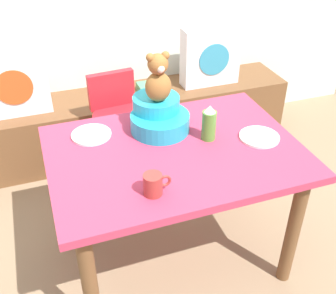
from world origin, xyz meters
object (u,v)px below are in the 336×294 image
object	(u,v)px
highchair	(119,119)
infant_seat_teal	(159,116)
dining_table	(175,168)
coffee_mug	(153,184)
dinner_plate_near	(91,135)
dinner_plate_far	(259,137)
pillow_floral_left	(13,83)
book_stack	(151,87)
ketchup_bottle	(209,123)
pillow_floral_right	(210,56)
teddy_bear	(158,79)

from	to	relation	value
highchair	infant_seat_teal	distance (m)	0.61
dining_table	coffee_mug	xyz separation A→B (m)	(-0.19, -0.27, 0.16)
dinner_plate_near	dinner_plate_far	world-z (taller)	same
pillow_floral_left	book_stack	size ratio (longest dim) A/B	2.20
infant_seat_teal	ketchup_bottle	world-z (taller)	ketchup_bottle
infant_seat_teal	pillow_floral_right	bearing A→B (deg)	52.75
book_stack	teddy_bear	bearing A→B (deg)	-104.89
teddy_bear	pillow_floral_right	bearing A→B (deg)	52.77
dining_table	highchair	xyz separation A→B (m)	(-0.11, 0.74, -0.11)
book_stack	teddy_bear	xyz separation A→B (m)	(-0.26, -0.97, 0.53)
teddy_bear	infant_seat_teal	bearing A→B (deg)	90.00
dining_table	coffee_mug	world-z (taller)	coffee_mug
pillow_floral_right	dinner_plate_far	xyz separation A→B (m)	(-0.28, -1.20, 0.07)
dining_table	ketchup_bottle	xyz separation A→B (m)	(0.19, 0.04, 0.20)
dining_table	dinner_plate_near	world-z (taller)	dinner_plate_near
book_stack	dinner_plate_near	distance (m)	1.13
ketchup_bottle	coffee_mug	size ratio (longest dim) A/B	1.54
infant_seat_teal	ketchup_bottle	distance (m)	0.27
dinner_plate_near	pillow_floral_right	bearing A→B (deg)	40.38
coffee_mug	dinner_plate_far	world-z (taller)	coffee_mug
pillow_floral_left	coffee_mug	bearing A→B (deg)	-70.20
dining_table	coffee_mug	size ratio (longest dim) A/B	10.02
book_stack	dining_table	size ratio (longest dim) A/B	0.17
ketchup_bottle	dinner_plate_near	bearing A→B (deg)	158.21
highchair	dinner_plate_near	size ratio (longest dim) A/B	3.95
pillow_floral_left	infant_seat_teal	bearing A→B (deg)	-53.65
dining_table	pillow_floral_right	bearing A→B (deg)	58.52
highchair	teddy_bear	bearing A→B (deg)	-79.73
ketchup_bottle	infant_seat_teal	bearing A→B (deg)	138.88
book_stack	pillow_floral_left	bearing A→B (deg)	-178.74
ketchup_bottle	highchair	bearing A→B (deg)	112.78
ketchup_bottle	coffee_mug	distance (m)	0.49
pillow_floral_left	highchair	bearing A→B (deg)	-34.69
book_stack	dining_table	world-z (taller)	dining_table
infant_seat_teal	dinner_plate_near	world-z (taller)	infant_seat_teal
pillow_floral_left	coffee_mug	xyz separation A→B (m)	(0.51, -1.43, 0.11)
book_stack	highchair	xyz separation A→B (m)	(-0.35, -0.44, 0.03)
ketchup_bottle	dinner_plate_near	world-z (taller)	ketchup_bottle
dining_table	dinner_plate_near	xyz separation A→B (m)	(-0.35, 0.25, 0.12)
highchair	coffee_mug	xyz separation A→B (m)	(-0.09, -1.01, 0.27)
infant_seat_teal	dinner_plate_near	size ratio (longest dim) A/B	1.65
highchair	dinner_plate_far	xyz separation A→B (m)	(0.54, -0.79, 0.22)
pillow_floral_left	dinner_plate_near	size ratio (longest dim) A/B	2.20
pillow_floral_right	dinner_plate_far	bearing A→B (deg)	-103.00
teddy_bear	pillow_floral_left	bearing A→B (deg)	126.33
dining_table	teddy_bear	xyz separation A→B (m)	(-0.01, 0.21, 0.39)
pillow_floral_right	coffee_mug	xyz separation A→B (m)	(-0.90, -1.43, 0.11)
dining_table	dinner_plate_far	world-z (taller)	dinner_plate_far
pillow_floral_right	book_stack	size ratio (longest dim) A/B	2.20
pillow_floral_left	pillow_floral_right	size ratio (longest dim) A/B	1.00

